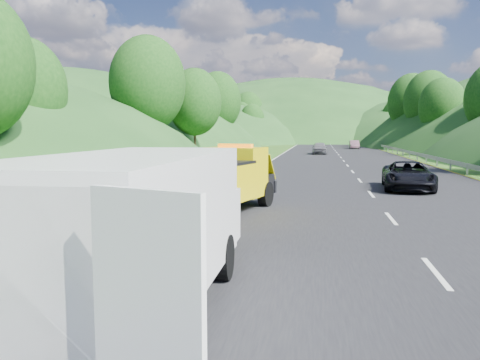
% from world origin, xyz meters
% --- Properties ---
extents(ground, '(320.00, 320.00, 0.00)m').
position_xyz_m(ground, '(0.00, 0.00, 0.00)').
color(ground, '#38661E').
rests_on(ground, ground).
extents(road_surface, '(14.00, 200.00, 0.02)m').
position_xyz_m(road_surface, '(3.00, 40.00, 0.01)').
color(road_surface, black).
rests_on(road_surface, ground).
extents(guardrail, '(0.06, 140.00, 1.52)m').
position_xyz_m(guardrail, '(10.30, 52.50, 0.00)').
color(guardrail, gray).
rests_on(guardrail, ground).
extents(tree_line_left, '(14.00, 140.00, 14.00)m').
position_xyz_m(tree_line_left, '(-19.00, 60.00, 0.00)').
color(tree_line_left, '#285719').
rests_on(tree_line_left, ground).
extents(tree_line_right, '(14.00, 140.00, 14.00)m').
position_xyz_m(tree_line_right, '(23.00, 60.00, 0.00)').
color(tree_line_right, '#285719').
rests_on(tree_line_right, ground).
extents(hills_backdrop, '(201.00, 288.60, 44.00)m').
position_xyz_m(hills_backdrop, '(6.50, 134.70, 0.00)').
color(hills_backdrop, '#2D5B23').
rests_on(hills_backdrop, ground).
extents(tow_truck, '(3.34, 5.92, 2.41)m').
position_xyz_m(tow_truck, '(-2.70, 4.34, 1.18)').
color(tow_truck, black).
rests_on(tow_truck, ground).
extents(white_van, '(3.92, 7.17, 2.54)m').
position_xyz_m(white_van, '(-2.17, -4.93, 1.44)').
color(white_van, black).
rests_on(white_van, ground).
extents(woman, '(0.59, 0.72, 1.72)m').
position_xyz_m(woman, '(-3.40, 1.48, 0.00)').
color(woman, silver).
rests_on(woman, ground).
extents(child, '(0.55, 0.51, 0.91)m').
position_xyz_m(child, '(-1.81, -1.03, 0.00)').
color(child, '#C4BD68').
rests_on(child, ground).
extents(worker, '(1.14, 0.66, 1.75)m').
position_xyz_m(worker, '(-2.08, -6.47, 0.00)').
color(worker, black).
rests_on(worker, ground).
extents(suitcase, '(0.36, 0.26, 0.52)m').
position_xyz_m(suitcase, '(-4.86, 0.75, 0.26)').
color(suitcase, '#5B5644').
rests_on(suitcase, ground).
extents(spare_tire, '(0.72, 0.72, 0.20)m').
position_xyz_m(spare_tire, '(-1.93, -6.17, 0.00)').
color(spare_tire, black).
rests_on(spare_tire, ground).
extents(passing_suv, '(2.72, 5.15, 1.38)m').
position_xyz_m(passing_suv, '(4.95, 12.12, 0.00)').
color(passing_suv, black).
rests_on(passing_suv, ground).
extents(dist_car_a, '(1.79, 4.44, 1.51)m').
position_xyz_m(dist_car_a, '(0.72, 47.28, 0.00)').
color(dist_car_a, '#535156').
rests_on(dist_car_a, ground).
extents(dist_car_b, '(1.44, 4.13, 1.36)m').
position_xyz_m(dist_car_b, '(6.26, 65.82, 0.00)').
color(dist_car_b, '#704B57').
rests_on(dist_car_b, ground).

